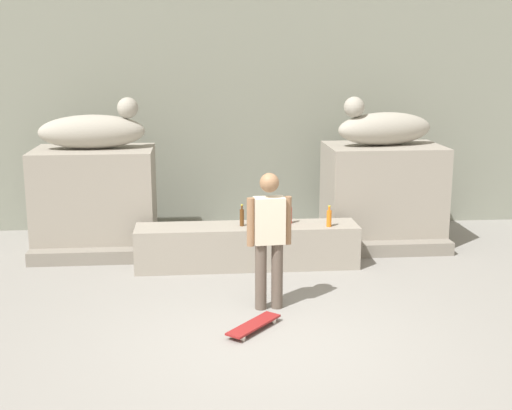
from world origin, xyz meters
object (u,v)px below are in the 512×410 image
object	(u,v)px
bottle_orange	(329,218)
statue_reclining_right	(383,127)
skateboard	(254,325)
bottle_brown	(242,217)
bottle_red	(289,215)
statue_reclining_left	(94,130)
skater	(269,235)

from	to	relation	value
bottle_orange	statue_reclining_right	bearing A→B (deg)	49.76
skateboard	bottle_orange	bearing A→B (deg)	-169.75
bottle_brown	bottle_orange	distance (m)	1.24
statue_reclining_right	bottle_red	xyz separation A→B (m)	(-1.62, -1.05, -1.13)
statue_reclining_right	bottle_orange	world-z (taller)	statue_reclining_right
skateboard	bottle_brown	distance (m)	2.42
statue_reclining_left	bottle_orange	xyz separation A→B (m)	(3.40, -1.29, -1.13)
statue_reclining_left	bottle_brown	distance (m)	2.70
bottle_brown	bottle_red	bearing A→B (deg)	7.25
skateboard	bottle_red	size ratio (longest dim) A/B	2.38
skateboard	bottle_red	xyz separation A→B (m)	(0.73, 2.41, 0.68)
statue_reclining_left	skater	world-z (taller)	statue_reclining_left
bottle_brown	skater	bearing A→B (deg)	-82.80
bottle_orange	statue_reclining_left	bearing A→B (deg)	159.17
statue_reclining_left	skater	xyz separation A→B (m)	(2.38, -2.81, -0.95)
statue_reclining_right	bottle_orange	xyz separation A→B (m)	(-1.09, -1.28, -1.13)
statue_reclining_left	bottle_brown	world-z (taller)	statue_reclining_left
statue_reclining_left	bottle_red	distance (m)	3.26
bottle_red	bottle_brown	bearing A→B (deg)	-172.75
skateboard	bottle_brown	bearing A→B (deg)	-140.46
skater	bottle_brown	bearing A→B (deg)	-88.45
bottle_brown	bottle_orange	size ratio (longest dim) A/B	1.03
skater	bottle_red	distance (m)	1.82
statue_reclining_left	bottle_brown	xyz separation A→B (m)	(2.17, -1.15, -1.13)
statue_reclining_right	bottle_orange	distance (m)	2.03
skateboard	skater	bearing A→B (deg)	-159.65
bottle_brown	bottle_orange	world-z (taller)	bottle_brown
bottle_red	skater	bearing A→B (deg)	-105.54
skater	skateboard	world-z (taller)	skater
skateboard	bottle_red	world-z (taller)	bottle_red
statue_reclining_left	statue_reclining_right	bearing A→B (deg)	-3.74
statue_reclining_right	bottle_brown	world-z (taller)	statue_reclining_right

